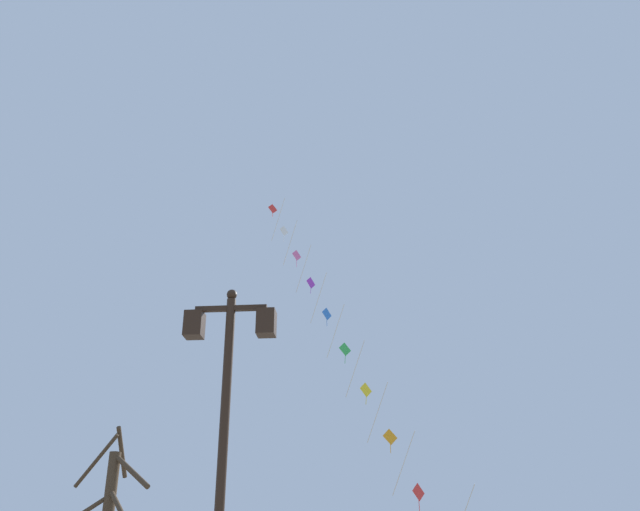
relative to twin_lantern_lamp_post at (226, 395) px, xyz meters
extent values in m
cylinder|color=black|center=(0.00, 0.00, -1.08)|extent=(0.14, 0.14, 5.12)
sphere|color=black|center=(0.00, 0.00, 1.57)|extent=(0.16, 0.16, 0.16)
cube|color=black|center=(0.00, 0.00, 1.34)|extent=(1.11, 0.08, 0.08)
cube|color=black|center=(-0.56, 0.00, 1.09)|extent=(0.28, 0.28, 0.40)
cube|color=beige|center=(-0.56, 0.00, 1.09)|extent=(0.19, 0.19, 0.30)
cube|color=black|center=(0.56, 0.00, 1.09)|extent=(0.28, 0.28, 0.40)
cube|color=beige|center=(0.56, 0.00, 1.09)|extent=(0.19, 0.19, 0.30)
cylinder|color=silver|center=(2.88, 9.94, 0.36)|extent=(0.70, 0.96, 1.62)
cylinder|color=silver|center=(2.21, 10.88, 1.97)|extent=(0.70, 0.96, 1.62)
cylinder|color=silver|center=(1.54, 11.81, 3.58)|extent=(0.70, 0.96, 1.62)
cylinder|color=silver|center=(0.86, 12.75, 5.19)|extent=(0.70, 0.96, 1.62)
cylinder|color=silver|center=(0.19, 13.68, 6.80)|extent=(0.70, 0.96, 1.62)
cylinder|color=silver|center=(-0.48, 14.61, 8.41)|extent=(0.70, 0.96, 1.62)
cylinder|color=silver|center=(-1.15, 15.55, 10.02)|extent=(0.70, 0.96, 1.62)
cylinder|color=silver|center=(-1.82, 16.48, 11.63)|extent=(0.70, 0.96, 1.62)
cube|color=red|center=(3.21, 9.48, -0.44)|extent=(0.34, 0.33, 0.46)
cylinder|color=red|center=(3.21, 9.48, -0.79)|extent=(0.03, 0.03, 0.35)
cube|color=orange|center=(2.54, 10.41, 1.17)|extent=(0.43, 0.19, 0.46)
cylinder|color=orange|center=(2.54, 10.41, 0.85)|extent=(0.02, 0.03, 0.28)
cube|color=yellow|center=(1.87, 11.34, 2.78)|extent=(0.37, 0.29, 0.46)
cylinder|color=yellow|center=(1.87, 11.34, 2.46)|extent=(0.05, 0.05, 0.28)
cube|color=green|center=(1.20, 12.28, 4.39)|extent=(0.40, 0.25, 0.46)
cylinder|color=green|center=(1.20, 12.28, 4.05)|extent=(0.05, 0.06, 0.31)
cube|color=blue|center=(0.53, 13.21, 6.00)|extent=(0.32, 0.35, 0.46)
cylinder|color=blue|center=(0.53, 13.21, 5.68)|extent=(0.03, 0.03, 0.28)
cube|color=purple|center=(-0.14, 14.15, 7.60)|extent=(0.31, 0.36, 0.46)
cylinder|color=purple|center=(-0.14, 14.15, 7.30)|extent=(0.03, 0.03, 0.26)
cube|color=pink|center=(-0.81, 15.08, 9.21)|extent=(0.34, 0.33, 0.46)
cylinder|color=pink|center=(-0.81, 15.08, 8.86)|extent=(0.03, 0.03, 0.34)
cube|color=white|center=(-1.49, 16.01, 10.82)|extent=(0.33, 0.34, 0.46)
cylinder|color=white|center=(-1.49, 16.01, 10.48)|extent=(0.02, 0.02, 0.33)
cube|color=red|center=(-2.16, 16.95, 12.43)|extent=(0.38, 0.27, 0.46)
cylinder|color=red|center=(-2.16, 16.95, 12.13)|extent=(0.04, 0.04, 0.24)
cylinder|color=#423323|center=(-2.77, 4.14, -0.51)|extent=(1.03, 0.63, 0.77)
cylinder|color=#423323|center=(-3.25, 4.79, -0.05)|extent=(0.13, 0.87, 0.97)
cylinder|color=#423323|center=(-2.92, 3.99, -1.15)|extent=(0.74, 0.91, 0.67)
cylinder|color=#423323|center=(-3.70, 4.58, -0.24)|extent=(1.01, 0.47, 1.05)
camera|label=1|loc=(2.18, -9.76, -2.33)|focal=38.41mm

